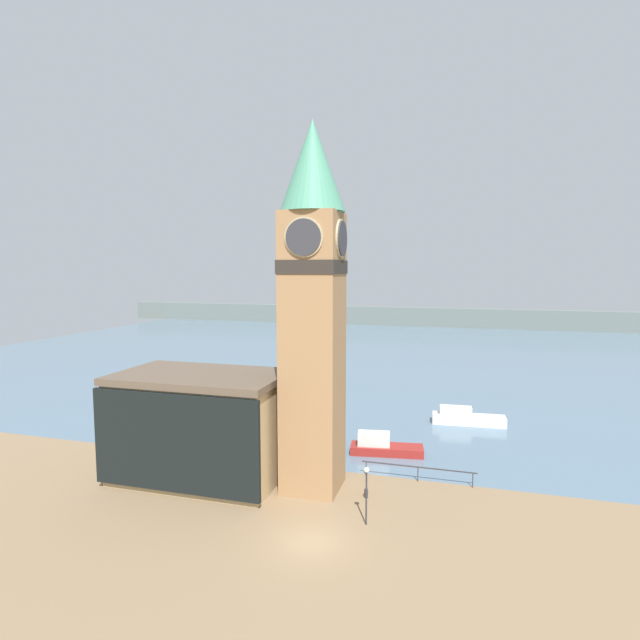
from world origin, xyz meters
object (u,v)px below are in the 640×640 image
pier_building (200,426)px  boat_near (383,446)px  lamp_post (366,484)px  mooring_bollard_near (366,493)px  clock_tower (313,298)px  boat_far (466,418)px

pier_building → boat_near: 14.99m
lamp_post → mooring_bollard_near: bearing=100.8°
clock_tower → boat_far: bearing=59.8°
clock_tower → boat_near: size_ratio=4.05×
pier_building → mooring_bollard_near: pier_building is taller
boat_near → boat_far: bearing=48.5°
boat_far → lamp_post: 22.67m
boat_near → mooring_bollard_near: size_ratio=9.62×
boat_near → mooring_bollard_near: 8.28m
pier_building → lamp_post: (12.87, -3.43, -1.36)m
pier_building → boat_far: pier_building is taller
pier_building → boat_far: bearing=44.6°
clock_tower → lamp_post: size_ratio=7.03×
clock_tower → boat_far: 24.13m
mooring_bollard_near → lamp_post: 4.17m
boat_near → clock_tower: bearing=-123.3°
boat_far → clock_tower: bearing=-123.6°
boat_near → pier_building: bearing=-153.2°
clock_tower → mooring_bollard_near: 13.46m
lamp_post → boat_near: bearing=94.1°
lamp_post → boat_far: bearing=75.1°
clock_tower → mooring_bollard_near: clock_tower is taller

